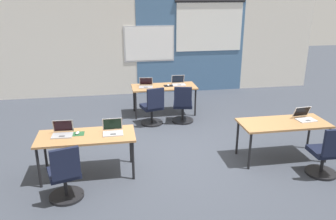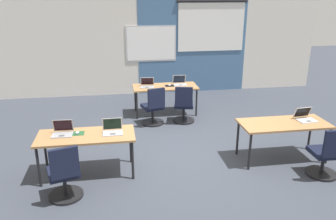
# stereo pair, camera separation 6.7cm
# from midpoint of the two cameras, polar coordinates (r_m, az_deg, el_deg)

# --- Properties ---
(ground_plane) EXTENTS (24.00, 24.00, 0.00)m
(ground_plane) POSITION_cam_midpoint_polar(r_m,az_deg,el_deg) (6.72, 2.65, -6.86)
(ground_plane) COLOR #383D47
(back_wall_assembly) EXTENTS (10.00, 0.27, 2.80)m
(back_wall_assembly) POSITION_cam_midpoint_polar(r_m,az_deg,el_deg) (10.30, -1.75, 10.66)
(back_wall_assembly) COLOR silver
(back_wall_assembly) RESTS_ON ground
(desk_near_left) EXTENTS (1.60, 0.70, 0.72)m
(desk_near_left) POSITION_cam_midpoint_polar(r_m,az_deg,el_deg) (5.80, -13.25, -4.62)
(desk_near_left) COLOR #A37547
(desk_near_left) RESTS_ON ground
(desk_near_right) EXTENTS (1.60, 0.70, 0.72)m
(desk_near_right) POSITION_cam_midpoint_polar(r_m,az_deg,el_deg) (6.51, 19.12, -2.51)
(desk_near_right) COLOR #A37547
(desk_near_right) RESTS_ON ground
(desk_far_center) EXTENTS (1.60, 0.70, 0.72)m
(desk_far_center) POSITION_cam_midpoint_polar(r_m,az_deg,el_deg) (8.51, -0.25, 3.64)
(desk_far_center) COLOR #A37547
(desk_far_center) RESTS_ON ground
(laptop_near_left_inner) EXTENTS (0.33, 0.28, 0.24)m
(laptop_near_left_inner) POSITION_cam_midpoint_polar(r_m,az_deg,el_deg) (5.76, -8.96, -3.31)
(laptop_near_left_inner) COLOR #B7B7BC
(laptop_near_left_inner) RESTS_ON desk_near_left
(laptop_near_right_end) EXTENTS (0.36, 0.35, 0.22)m
(laptop_near_right_end) POSITION_cam_midpoint_polar(r_m,az_deg,el_deg) (6.74, 22.33, -1.18)
(laptop_near_right_end) COLOR silver
(laptop_near_right_end) RESTS_ON desk_near_right
(chair_near_right_end) EXTENTS (0.52, 0.55, 0.92)m
(chair_near_right_end) POSITION_cam_midpoint_polar(r_m,az_deg,el_deg) (6.26, 25.35, -7.07)
(chair_near_right_end) COLOR black
(chair_near_right_end) RESTS_ON ground
(laptop_near_left_end) EXTENTS (0.34, 0.30, 0.23)m
(laptop_near_left_end) POSITION_cam_midpoint_polar(r_m,az_deg,el_deg) (5.88, -16.97, -3.48)
(laptop_near_left_end) COLOR #9E9EA3
(laptop_near_left_end) RESTS_ON desk_near_left
(mousepad_near_left_end) EXTENTS (0.22, 0.19, 0.00)m
(mousepad_near_left_end) POSITION_cam_midpoint_polar(r_m,az_deg,el_deg) (5.86, -14.64, -3.83)
(mousepad_near_left_end) COLOR #23512D
(mousepad_near_left_end) RESTS_ON desk_near_left
(mouse_near_left_end) EXTENTS (0.08, 0.11, 0.03)m
(mouse_near_left_end) POSITION_cam_midpoint_polar(r_m,az_deg,el_deg) (5.85, -14.66, -3.66)
(mouse_near_left_end) COLOR silver
(mouse_near_left_end) RESTS_ON mousepad_near_left_end
(chair_near_left_end) EXTENTS (0.54, 0.60, 0.92)m
(chair_near_left_end) POSITION_cam_midpoint_polar(r_m,az_deg,el_deg) (5.32, -16.62, -10.69)
(chair_near_left_end) COLOR black
(chair_near_left_end) RESTS_ON ground
(laptop_far_left) EXTENTS (0.37, 0.36, 0.22)m
(laptop_far_left) POSITION_cam_midpoint_polar(r_m,az_deg,el_deg) (8.44, -3.30, 4.23)
(laptop_far_left) COLOR #9E9EA3
(laptop_far_left) RESTS_ON desk_far_center
(chair_far_left) EXTENTS (0.54, 0.59, 0.92)m
(chair_far_left) POSITION_cam_midpoint_polar(r_m,az_deg,el_deg) (7.87, -2.19, 0.14)
(chair_far_left) COLOR black
(chair_far_left) RESTS_ON ground
(laptop_far_right) EXTENTS (0.33, 0.30, 0.23)m
(laptop_far_right) POSITION_cam_midpoint_polar(r_m,az_deg,el_deg) (8.63, 2.21, 4.59)
(laptop_far_right) COLOR #B7B7BC
(laptop_far_right) RESTS_ON desk_far_center
(mousepad_far_right) EXTENTS (0.22, 0.19, 0.00)m
(mousepad_far_right) POSITION_cam_midpoint_polar(r_m,az_deg,el_deg) (8.52, 0.48, 4.09)
(mousepad_far_right) COLOR black
(mousepad_far_right) RESTS_ON desk_far_center
(mouse_far_right) EXTENTS (0.07, 0.11, 0.03)m
(mouse_far_right) POSITION_cam_midpoint_polar(r_m,az_deg,el_deg) (8.52, 0.48, 4.21)
(mouse_far_right) COLOR silver
(mouse_far_right) RESTS_ON mousepad_far_right
(chair_far_right) EXTENTS (0.52, 0.58, 0.92)m
(chair_far_right) POSITION_cam_midpoint_polar(r_m,az_deg,el_deg) (8.00, 2.89, 0.45)
(chair_far_right) COLOR black
(chair_far_right) RESTS_ON ground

